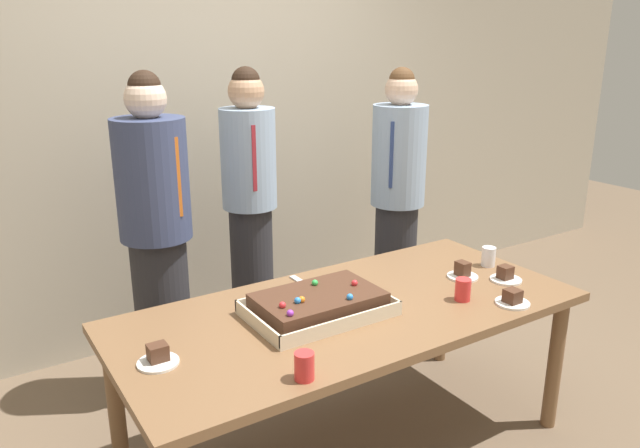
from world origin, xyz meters
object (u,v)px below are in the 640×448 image
person_green_shirt_behind (157,238)px  plated_slice_far_right (506,276)px  drink_cup_far_end (489,257)px  sheet_cake (318,304)px  plated_slice_far_left (463,273)px  drink_cup_nearest (463,290)px  drink_cup_middle (304,366)px  person_serving_front (397,199)px  person_striped_tie_right (250,211)px  cake_server_utensil (303,283)px  plated_slice_near_left (512,299)px  party_table (350,323)px  plated_slice_near_right (158,357)px

person_green_shirt_behind → plated_slice_far_right: bearing=28.2°
drink_cup_far_end → sheet_cake: bearing=-179.3°
plated_slice_far_left → drink_cup_nearest: (-0.20, -0.19, 0.02)m
drink_cup_middle → person_green_shirt_behind: 1.31m
plated_slice_far_left → drink_cup_nearest: size_ratio=1.50×
person_serving_front → person_striped_tie_right: 0.95m
sheet_cake → cake_server_utensil: bearing=70.2°
plated_slice_near_left → person_green_shirt_behind: person_green_shirt_behind is taller
person_serving_front → person_green_shirt_behind: 1.53m
plated_slice_far_left → person_green_shirt_behind: size_ratio=0.09×
party_table → cake_server_utensil: 0.35m
plated_slice_far_right → person_green_shirt_behind: (-1.35, 1.07, 0.13)m
sheet_cake → plated_slice_near_right: sheet_cake is taller
party_table → drink_cup_nearest: size_ratio=20.38×
cake_server_utensil → person_serving_front: size_ratio=0.12×
plated_slice_near_left → drink_cup_middle: (-1.09, -0.03, 0.03)m
sheet_cake → drink_cup_far_end: size_ratio=5.87×
plated_slice_near_right → drink_cup_middle: drink_cup_middle is taller
drink_cup_middle → cake_server_utensil: drink_cup_middle is taller
plated_slice_far_left → plated_slice_near_right: bearing=179.9°
plated_slice_far_left → plated_slice_far_right: 0.20m
person_serving_front → person_green_shirt_behind: bearing=-38.4°
drink_cup_nearest → drink_cup_middle: same height
person_serving_front → cake_server_utensil: bearing=-9.2°
party_table → drink_cup_nearest: drink_cup_nearest is taller
party_table → plated_slice_far_left: 0.67m
drink_cup_middle → cake_server_utensil: (0.43, 0.72, -0.05)m
person_serving_front → plated_slice_far_left: bearing=32.8°
plated_slice_far_left → drink_cup_far_end: (0.23, 0.04, 0.02)m
party_table → person_serving_front: person_serving_front is taller
drink_cup_nearest → person_striped_tie_right: (-0.41, 1.28, 0.12)m
drink_cup_nearest → person_serving_front: bearing=64.4°
party_table → drink_cup_middle: size_ratio=20.38×
person_serving_front → sheet_cake: bearing=0.0°
drink_cup_nearest → plated_slice_far_left: bearing=44.6°
plated_slice_far_left → drink_cup_nearest: drink_cup_nearest is taller
drink_cup_middle → drink_cup_nearest: bearing=10.9°
party_table → plated_slice_far_right: bearing=-10.8°
plated_slice_near_right → plated_slice_far_right: (1.66, -0.14, -0.00)m
plated_slice_near_right → cake_server_utensil: (0.82, 0.35, -0.02)m
drink_cup_nearest → drink_cup_far_end: (0.42, 0.24, 0.00)m
drink_cup_middle → person_serving_front: bearing=41.1°
plated_slice_near_right → person_striped_tie_right: person_striped_tie_right is taller
plated_slice_far_left → drink_cup_middle: (-1.13, -0.37, 0.02)m
drink_cup_middle → person_green_shirt_behind: size_ratio=0.06×
plated_slice_near_left → plated_slice_far_left: 0.34m
drink_cup_far_end → person_serving_front: person_serving_front is taller
sheet_cake → person_striped_tie_right: bearing=78.7°
plated_slice_near_right → drink_cup_far_end: drink_cup_far_end is taller
sheet_cake → person_striped_tie_right: size_ratio=0.35×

